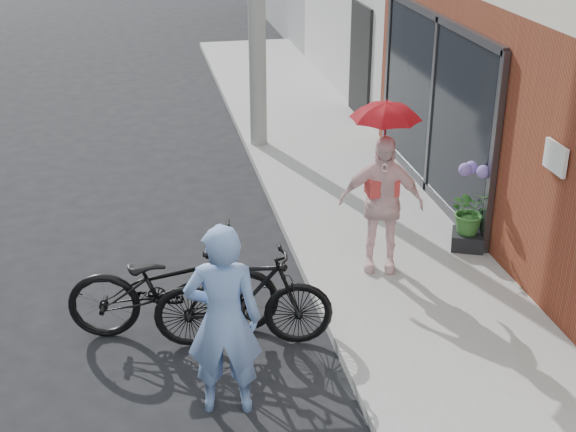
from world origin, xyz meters
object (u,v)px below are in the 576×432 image
object	(u,v)px
bike_left	(173,285)
bike_right	(243,298)
officer	(223,320)
kimono_woman	(381,204)
planter	(468,240)

from	to	relation	value
bike_left	bike_right	distance (m)	0.76
officer	bike_left	distance (m)	1.42
bike_left	kimono_woman	world-z (taller)	kimono_woman
bike_left	officer	bearing A→B (deg)	-157.96
kimono_woman	planter	distance (m)	1.46
planter	bike_right	bearing A→B (deg)	-154.81
officer	planter	distance (m)	4.13
kimono_woman	officer	bearing A→B (deg)	-117.12
planter	bike_left	bearing A→B (deg)	-164.01
bike_right	planter	size ratio (longest dim) A/B	4.65
officer	kimono_woman	size ratio (longest dim) A/B	1.12
bike_right	kimono_woman	bearing A→B (deg)	-48.96
bike_left	planter	world-z (taller)	bike_left
officer	kimono_woman	xyz separation A→B (m)	(2.07, 2.10, 0.02)
kimono_woman	planter	size ratio (longest dim) A/B	4.22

